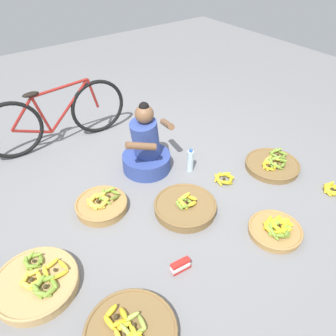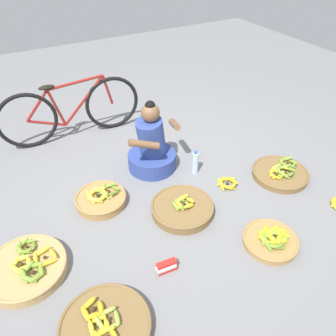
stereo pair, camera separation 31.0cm
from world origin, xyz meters
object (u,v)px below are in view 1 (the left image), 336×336
(bicycle_leaning, at_px, (57,117))
(banana_basket_front_center, at_px, (185,207))
(banana_basket_back_center, at_px, (131,334))
(loose_bananas_mid_right, at_px, (224,178))
(banana_basket_near_bicycle, at_px, (36,283))
(banana_basket_back_left, at_px, (276,230))
(vendor_woman_front, at_px, (146,149))
(banana_basket_front_left, at_px, (102,205))
(packet_carton_stack, at_px, (181,266))
(loose_bananas_front_right, at_px, (332,190))
(banana_basket_near_vendor, at_px, (272,165))
(water_bottle, at_px, (190,161))

(bicycle_leaning, relative_size, banana_basket_front_center, 2.89)
(banana_basket_back_center, bearing_deg, loose_bananas_mid_right, 26.65)
(banana_basket_near_bicycle, bearing_deg, bicycle_leaning, 62.57)
(bicycle_leaning, distance_m, banana_basket_back_left, 2.68)
(vendor_woman_front, height_order, bicycle_leaning, vendor_woman_front)
(vendor_woman_front, distance_m, banana_basket_front_center, 0.79)
(banana_basket_back_center, height_order, banana_basket_front_left, banana_basket_front_left)
(banana_basket_near_bicycle, relative_size, packet_carton_stack, 3.65)
(bicycle_leaning, height_order, packet_carton_stack, bicycle_leaning)
(banana_basket_front_center, relative_size, loose_bananas_front_right, 2.83)
(packet_carton_stack, bearing_deg, banana_basket_near_bicycle, 151.93)
(banana_basket_near_vendor, bearing_deg, banana_basket_near_bicycle, 178.41)
(banana_basket_near_bicycle, bearing_deg, banana_basket_back_center, -63.40)
(banana_basket_front_left, xyz_separation_m, loose_bananas_mid_right, (1.23, -0.38, -0.02))
(vendor_woman_front, bearing_deg, packet_carton_stack, -112.22)
(banana_basket_near_vendor, bearing_deg, banana_basket_front_left, 163.57)
(banana_basket_back_center, height_order, packet_carton_stack, banana_basket_back_center)
(banana_basket_near_vendor, distance_m, loose_bananas_front_right, 0.64)
(banana_basket_front_left, bearing_deg, packet_carton_stack, -79.32)
(water_bottle, bearing_deg, vendor_woman_front, 139.56)
(packet_carton_stack, bearing_deg, banana_basket_near_vendor, 15.21)
(banana_basket_back_center, bearing_deg, banana_basket_near_vendor, 16.78)
(water_bottle, bearing_deg, banana_basket_back_center, -141.24)
(water_bottle, xyz_separation_m, packet_carton_stack, (-0.87, -0.95, -0.08))
(bicycle_leaning, distance_m, banana_basket_near_bicycle, 2.02)
(banana_basket_front_center, bearing_deg, water_bottle, 46.60)
(banana_basket_back_center, xyz_separation_m, banana_basket_front_left, (0.41, 1.20, -0.00))
(banana_basket_back_left, bearing_deg, bicycle_leaning, 110.67)
(banana_basket_near_bicycle, bearing_deg, banana_basket_front_left, 30.67)
(loose_bananas_mid_right, xyz_separation_m, packet_carton_stack, (-1.05, -0.60, 0.01))
(vendor_woman_front, xyz_separation_m, water_bottle, (0.36, -0.31, -0.13))
(vendor_woman_front, xyz_separation_m, packet_carton_stack, (-0.51, -1.25, -0.21))
(loose_bananas_mid_right, bearing_deg, vendor_woman_front, 129.19)
(banana_basket_near_bicycle, xyz_separation_m, loose_bananas_front_right, (2.76, -0.69, -0.03))
(vendor_woman_front, bearing_deg, bicycle_leaning, 118.02)
(banana_basket_near_vendor, height_order, loose_bananas_front_right, banana_basket_near_vendor)
(bicycle_leaning, bearing_deg, banana_basket_back_center, -102.35)
(bicycle_leaning, relative_size, loose_bananas_mid_right, 7.12)
(loose_bananas_front_right, bearing_deg, banana_basket_near_vendor, 105.69)
(banana_basket_back_left, bearing_deg, banana_basket_front_left, 132.67)
(banana_basket_near_bicycle, distance_m, water_bottle, 1.88)
(banana_basket_back_left, bearing_deg, vendor_woman_front, 104.93)
(banana_basket_front_left, xyz_separation_m, packet_carton_stack, (0.18, -0.98, -0.01))
(banana_basket_back_center, height_order, water_bottle, water_bottle)
(loose_bananas_front_right, height_order, loose_bananas_mid_right, loose_bananas_mid_right)
(banana_basket_back_left, distance_m, banana_basket_back_center, 1.49)
(vendor_woman_front, distance_m, loose_bananas_front_right, 1.93)
(bicycle_leaning, distance_m, banana_basket_front_center, 1.89)
(bicycle_leaning, bearing_deg, banana_basket_near_vendor, -47.97)
(bicycle_leaning, relative_size, banana_basket_near_vendor, 2.89)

